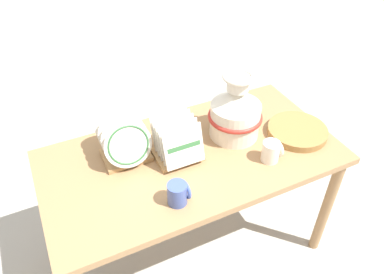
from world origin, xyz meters
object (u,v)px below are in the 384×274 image
Objects in this scene: dish_rack_square_plates at (177,144)px; wicker_charger_stack at (297,131)px; ceramic_vase at (236,111)px; dish_rack_round_plates at (125,143)px; mug_cream_glaze at (272,151)px; mug_cobalt_glaze at (178,193)px.

dish_rack_square_plates is 0.72× the size of wicker_charger_stack.
ceramic_vase is 1.61× the size of dish_rack_square_plates.
dish_rack_round_plates is 0.86m from wicker_charger_stack.
ceramic_vase is at bearing 103.83° from mug_cream_glaze.
dish_rack_round_plates reaches higher than wicker_charger_stack.
mug_cobalt_glaze is at bearing -174.29° from mug_cream_glaze.
wicker_charger_stack is (0.29, -0.14, -0.12)m from ceramic_vase.
ceramic_vase is 3.42× the size of mug_cream_glaze.
dish_rack_square_plates reaches higher than mug_cobalt_glaze.
wicker_charger_stack is at bearing -13.39° from dish_rack_round_plates.
ceramic_vase reaches higher than mug_cobalt_glaze.
mug_cobalt_glaze is at bearing -146.46° from ceramic_vase.
mug_cobalt_glaze is (0.11, -0.35, -0.04)m from dish_rack_round_plates.
ceramic_vase is at bearing 154.40° from wicker_charger_stack.
mug_cobalt_glaze is (-0.49, -0.05, 0.00)m from mug_cream_glaze.
ceramic_vase is at bearing 33.54° from mug_cobalt_glaze.
mug_cream_glaze is (0.60, -0.30, -0.04)m from dish_rack_round_plates.
dish_rack_square_plates is at bearing 66.93° from mug_cobalt_glaze.
ceramic_vase reaches higher than wicker_charger_stack.
mug_cream_glaze reaches higher than wicker_charger_stack.
ceramic_vase reaches higher than mug_cream_glaze.
wicker_charger_stack is (0.62, -0.11, -0.06)m from dish_rack_square_plates.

